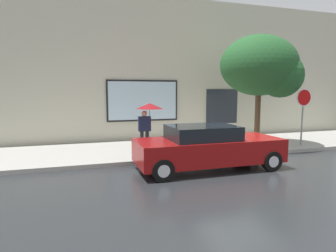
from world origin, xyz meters
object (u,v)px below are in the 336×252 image
(parked_car, at_px, (207,147))
(pedestrian_with_umbrella, at_px, (148,113))
(street_tree, at_px, (264,68))
(fire_hydrant, at_px, (208,143))
(stop_sign, at_px, (303,106))

(parked_car, xyz_separation_m, pedestrian_with_umbrella, (-1.31, 2.58, 0.96))
(pedestrian_with_umbrella, distance_m, street_tree, 5.34)
(parked_car, height_order, street_tree, street_tree)
(pedestrian_with_umbrella, relative_size, street_tree, 0.40)
(fire_hydrant, xyz_separation_m, street_tree, (2.84, 0.68, 2.99))
(street_tree, relative_size, stop_sign, 1.92)
(pedestrian_with_umbrella, bearing_deg, stop_sign, -7.62)
(parked_car, bearing_deg, stop_sign, 17.94)
(parked_car, height_order, stop_sign, stop_sign)
(parked_car, xyz_separation_m, fire_hydrant, (0.86, 1.72, -0.21))
(pedestrian_with_umbrella, xyz_separation_m, street_tree, (5.01, -0.18, 1.82))
(street_tree, distance_m, stop_sign, 2.33)
(pedestrian_with_umbrella, height_order, stop_sign, stop_sign)
(fire_hydrant, relative_size, stop_sign, 0.29)
(pedestrian_with_umbrella, distance_m, stop_sign, 6.62)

